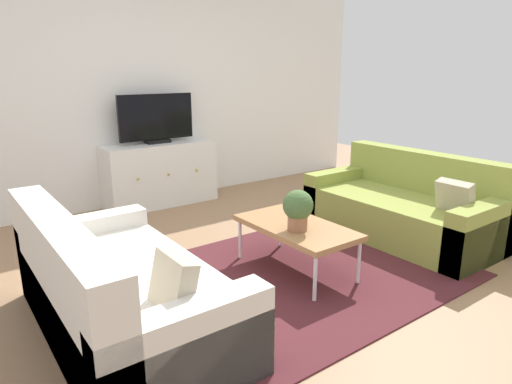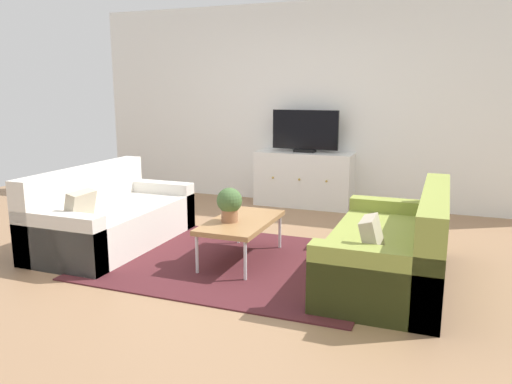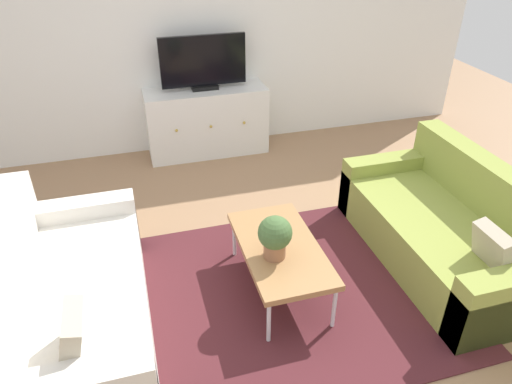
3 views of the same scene
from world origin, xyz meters
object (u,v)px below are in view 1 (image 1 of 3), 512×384
couch_right_side (407,209)px  tv_console (160,174)px  coffee_table (296,228)px  couch_left_side (112,296)px  flat_screen_tv (156,119)px  potted_plant (298,208)px

couch_right_side → tv_console: bearing=121.6°
coffee_table → couch_left_side: bearing=-179.1°
couch_left_side → couch_right_side: size_ratio=1.00×
couch_left_side → tv_console: size_ratio=1.35×
coffee_table → flat_screen_tv: (-0.06, 2.37, 0.65)m
couch_left_side → flat_screen_tv: bearing=59.4°
couch_right_side → potted_plant: couch_right_side is taller
potted_plant → flat_screen_tv: 2.51m
potted_plant → tv_console: 2.45m
coffee_table → flat_screen_tv: 2.46m
tv_console → flat_screen_tv: 0.64m
tv_console → couch_left_side: bearing=-120.8°
couch_left_side → coffee_table: 1.48m
couch_left_side → coffee_table: bearing=0.9°
couch_right_side → tv_console: (-1.46, 2.37, 0.11)m
potted_plant → flat_screen_tv: (0.01, 2.47, 0.45)m
couch_left_side → flat_screen_tv: 2.88m
couch_right_side → tv_console: couch_right_side is taller
couch_right_side → flat_screen_tv: (-1.46, 2.39, 0.75)m
coffee_table → tv_console: tv_console is taller
flat_screen_tv → couch_right_side: bearing=-58.6°
couch_right_side → potted_plant: bearing=-177.2°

